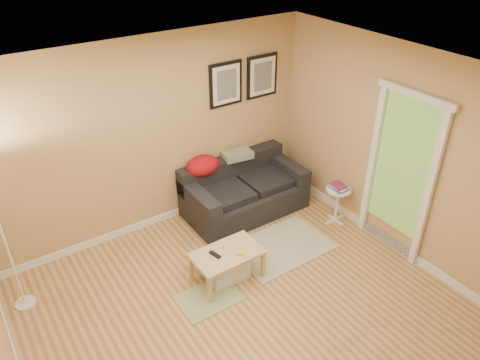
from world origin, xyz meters
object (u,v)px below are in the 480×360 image
(sofa, at_px, (245,189))
(storage_bin, at_px, (226,267))
(coffee_table, at_px, (227,266))
(side_table, at_px, (337,205))
(book_stack, at_px, (339,186))
(floor_lamp, at_px, (6,246))

(sofa, xyz_separation_m, storage_bin, (-0.97, -1.02, -0.22))
(coffee_table, xyz_separation_m, side_table, (1.91, 0.14, 0.06))
(book_stack, relative_size, floor_lamp, 0.13)
(storage_bin, distance_m, side_table, 1.91)
(floor_lamp, bearing_deg, coffee_table, -23.67)
(book_stack, bearing_deg, sofa, 153.18)
(sofa, xyz_separation_m, coffee_table, (-0.98, -1.06, -0.17))
(side_table, bearing_deg, storage_bin, -176.80)
(sofa, height_order, storage_bin, sofa)
(coffee_table, relative_size, storage_bin, 1.60)
(coffee_table, bearing_deg, storage_bin, 98.43)
(side_table, distance_m, book_stack, 0.30)
(sofa, distance_m, storage_bin, 1.43)
(storage_bin, bearing_deg, book_stack, 3.45)
(sofa, bearing_deg, book_stack, -44.33)
(sofa, distance_m, side_table, 1.31)
(sofa, distance_m, coffee_table, 1.45)
(side_table, bearing_deg, floor_lamp, 168.91)
(coffee_table, xyz_separation_m, floor_lamp, (-2.11, 0.93, 0.63))
(coffee_table, bearing_deg, side_table, 23.24)
(side_table, bearing_deg, sofa, 135.38)
(coffee_table, distance_m, storage_bin, 0.06)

